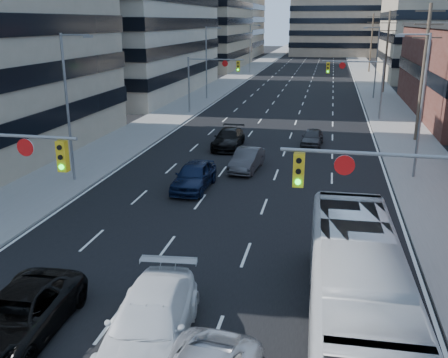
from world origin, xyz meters
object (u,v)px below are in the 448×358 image
white_van (150,322)px  sedan_blue (194,176)px  transit_bus (357,294)px  black_pickup (18,316)px

white_van → sedan_blue: size_ratio=1.23×
white_van → sedan_blue: (-2.69, 15.04, -0.04)m
sedan_blue → white_van: bearing=-78.9°
white_van → transit_bus: 6.42m
black_pickup → white_van: bearing=2.4°
white_van → sedan_blue: white_van is taller
black_pickup → sedan_blue: size_ratio=1.14×
white_van → black_pickup: bearing=179.2°
black_pickup → transit_bus: transit_bus is taller
black_pickup → transit_bus: size_ratio=0.47×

